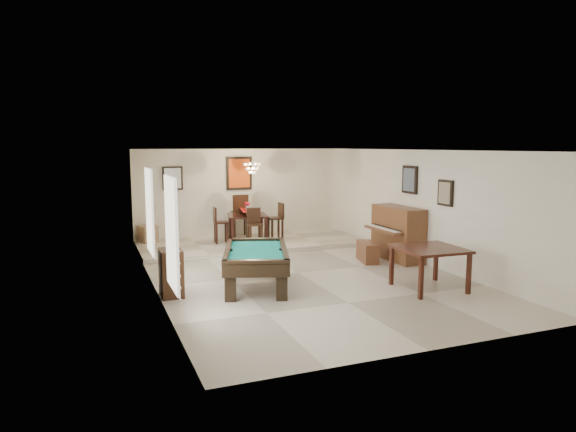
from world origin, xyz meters
TOP-DOWN VIEW (x-y plane):
  - ground_plane at (0.00, 0.00)m, footprint 6.00×9.00m
  - wall_back at (0.00, 4.50)m, footprint 6.00×0.04m
  - wall_front at (0.00, -4.50)m, footprint 6.00×0.04m
  - wall_left at (-3.00, 0.00)m, footprint 0.04×9.00m
  - wall_right at (3.00, 0.00)m, footprint 0.04×9.00m
  - ceiling at (0.00, 0.00)m, footprint 6.00×9.00m
  - dining_step at (0.00, 3.25)m, footprint 6.00×2.50m
  - window_left_front at (-2.97, -2.20)m, footprint 0.06×1.00m
  - window_left_rear at (-2.97, 0.60)m, footprint 0.06×1.00m
  - pool_table at (-1.17, -0.72)m, footprint 1.77×2.40m
  - square_table at (1.81, -2.05)m, footprint 1.21×1.21m
  - upright_piano at (2.55, 0.35)m, footprint 0.85×1.52m
  - piano_bench at (1.92, 0.41)m, footprint 0.50×0.87m
  - apothecary_chest at (-2.78, -0.71)m, footprint 0.38×0.57m
  - dining_table at (-0.10, 3.35)m, footprint 1.19×1.19m
  - flower_vase at (-0.10, 3.35)m, footprint 0.15×0.15m
  - dining_chair_south at (-0.14, 2.58)m, footprint 0.40×0.40m
  - dining_chair_north at (-0.10, 4.11)m, footprint 0.49×0.49m
  - dining_chair_west at (-0.85, 3.30)m, footprint 0.38×0.38m
  - dining_chair_east at (0.69, 3.32)m, footprint 0.38×0.38m
  - corner_bench at (-2.65, 4.16)m, footprint 0.54×0.60m
  - chandelier at (0.00, 3.20)m, footprint 0.44×0.44m
  - back_painting at (0.00, 4.46)m, footprint 0.75×0.06m
  - back_mirror at (-1.90, 4.46)m, footprint 0.55×0.06m
  - right_picture_upper at (2.96, 0.30)m, footprint 0.06×0.55m
  - right_picture_lower at (2.96, -1.00)m, footprint 0.06×0.45m

SIDE VIEW (x-z plane):
  - ground_plane at x=0.00m, z-range -0.02..0.00m
  - dining_step at x=0.00m, z-range 0.00..0.12m
  - piano_bench at x=1.92m, z-range 0.00..0.46m
  - corner_bench at x=-2.65m, z-range 0.12..0.57m
  - pool_table at x=-1.17m, z-range 0.00..0.72m
  - square_table at x=1.81m, z-range 0.00..0.80m
  - apothecary_chest at x=-2.78m, z-range 0.00..0.85m
  - dining_table at x=-0.10m, z-range 0.12..0.96m
  - dining_chair_west at x=-0.85m, z-range 0.12..1.08m
  - dining_chair_south at x=-0.14m, z-range 0.12..1.10m
  - dining_chair_east at x=0.69m, z-range 0.12..1.13m
  - upright_piano at x=2.55m, z-range 0.00..1.27m
  - dining_chair_north at x=-0.10m, z-range 0.12..1.33m
  - flower_vase at x=-0.10m, z-range 0.96..1.20m
  - wall_back at x=0.00m, z-range 0.00..2.60m
  - wall_front at x=0.00m, z-range 0.00..2.60m
  - wall_left at x=-3.00m, z-range 0.00..2.60m
  - wall_right at x=3.00m, z-range 0.00..2.60m
  - window_left_front at x=-2.97m, z-range 0.55..2.25m
  - window_left_rear at x=-2.97m, z-range 0.55..2.25m
  - right_picture_lower at x=2.96m, z-range 1.42..1.98m
  - back_mirror at x=-1.90m, z-range 1.48..2.12m
  - back_painting at x=0.00m, z-range 1.42..2.38m
  - right_picture_upper at x=2.96m, z-range 1.57..2.23m
  - chandelier at x=0.00m, z-range 1.90..2.50m
  - ceiling at x=0.00m, z-range 2.58..2.62m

